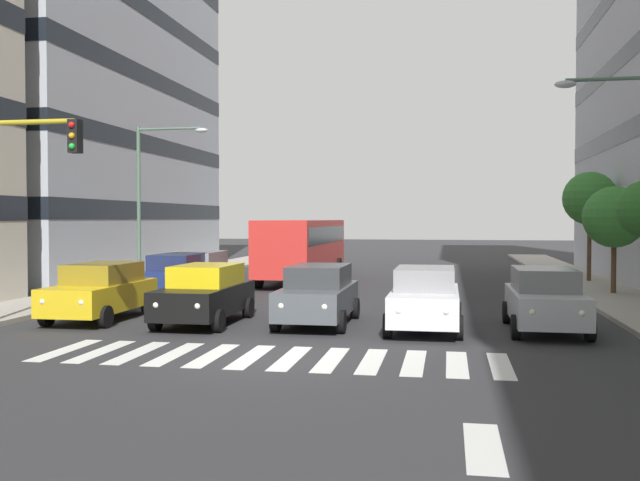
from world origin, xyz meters
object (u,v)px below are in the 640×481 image
at_px(bus_behind_traffic, 303,244).
at_px(car_4, 101,291).
at_px(car_3, 205,294).
at_px(car_row2_1, 199,272).
at_px(car_0, 545,299).
at_px(car_2, 318,294).
at_px(street_lamp_right, 151,187).
at_px(car_row2_0, 177,276).
at_px(street_tree_2, 614,217).
at_px(street_tree_3, 590,199).
at_px(car_1, 425,298).

bearing_deg(bus_behind_traffic, car_4, 76.44).
relative_size(car_3, bus_behind_traffic, 0.42).
bearing_deg(car_row2_1, car_0, 148.83).
bearing_deg(car_row2_1, car_4, 87.78).
relative_size(car_2, car_3, 1.00).
relative_size(car_3, street_lamp_right, 0.64).
distance_m(car_row2_0, street_tree_2, 17.21).
distance_m(bus_behind_traffic, street_tree_3, 13.77).
height_order(car_3, street_tree_3, street_tree_3).
xyz_separation_m(car_row2_0, street_tree_2, (-16.63, -3.83, 2.25)).
bearing_deg(car_1, street_tree_3, -114.81).
xyz_separation_m(car_0, car_row2_0, (12.82, -5.61, 0.00)).
height_order(car_3, car_row2_1, same).
bearing_deg(street_lamp_right, car_1, 142.96).
xyz_separation_m(car_0, bus_behind_traffic, (9.59, -13.89, 0.97)).
bearing_deg(street_tree_2, car_row2_1, 6.15).
xyz_separation_m(car_1, car_row2_0, (9.59, -5.98, 0.00)).
height_order(street_tree_2, street_tree_3, street_tree_3).
bearing_deg(street_tree_2, car_row2_0, 12.97).
bearing_deg(bus_behind_traffic, street_tree_2, 161.65).
distance_m(car_1, street_tree_2, 12.28).
height_order(car_4, car_row2_0, same).
xyz_separation_m(car_2, car_row2_0, (6.51, -5.50, 0.00)).
relative_size(bus_behind_traffic, street_tree_2, 2.50).
bearing_deg(street_lamp_right, bus_behind_traffic, -136.90).
xyz_separation_m(car_row2_0, street_tree_3, (-16.77, -9.54, 3.14)).
bearing_deg(car_1, car_3, -0.59).
bearing_deg(car_2, street_tree_3, -124.31).
bearing_deg(car_row2_1, car_3, 111.10).
height_order(car_0, car_2, same).
height_order(car_0, bus_behind_traffic, bus_behind_traffic).
xyz_separation_m(car_0, street_tree_3, (-3.95, -15.15, 3.14)).
relative_size(car_row2_0, bus_behind_traffic, 0.42).
bearing_deg(car_3, car_0, -178.17).
relative_size(car_0, car_row2_0, 1.00).
bearing_deg(car_4, bus_behind_traffic, -103.56).
height_order(bus_behind_traffic, street_tree_3, street_tree_3).
height_order(car_0, car_row2_0, same).
xyz_separation_m(car_3, car_row2_0, (3.22, -5.92, 0.00)).
bearing_deg(car_4, street_tree_2, -150.33).
relative_size(car_1, bus_behind_traffic, 0.42).
distance_m(car_2, bus_behind_traffic, 14.19).
height_order(car_0, car_4, same).
bearing_deg(street_tree_3, bus_behind_traffic, 5.31).
xyz_separation_m(car_2, car_row2_1, (6.36, -7.55, 0.00)).
xyz_separation_m(car_1, car_4, (9.75, -0.25, 0.00)).
relative_size(car_2, bus_behind_traffic, 0.42).
xyz_separation_m(car_row2_0, car_row2_1, (-0.15, -2.05, 0.00)).
height_order(car_2, car_row2_0, same).
height_order(car_2, bus_behind_traffic, bus_behind_traffic).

